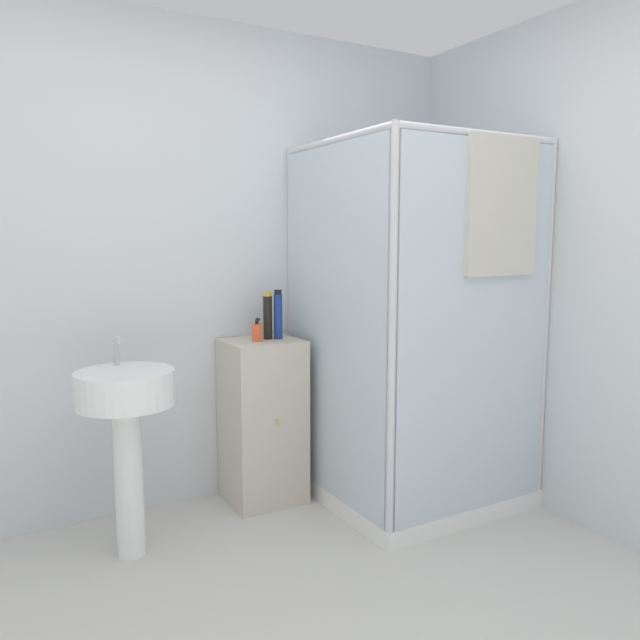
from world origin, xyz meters
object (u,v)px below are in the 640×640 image
sink (126,414)px  shampoo_bottle_blue (278,315)px  soap_dispenser (257,332)px  shampoo_bottle_tall_black (268,316)px

sink → shampoo_bottle_blue: size_ratio=3.72×
sink → soap_dispenser: 0.81m
sink → shampoo_bottle_blue: bearing=15.7°
sink → soap_dispenser: size_ratio=7.91×
sink → shampoo_bottle_tall_black: shampoo_bottle_tall_black is taller
sink → shampoo_bottle_tall_black: 0.91m
soap_dispenser → shampoo_bottle_tall_black: bearing=25.0°
soap_dispenser → shampoo_bottle_tall_black: (0.08, 0.04, 0.07)m
shampoo_bottle_tall_black → shampoo_bottle_blue: 0.05m
shampoo_bottle_tall_black → soap_dispenser: bearing=-155.0°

